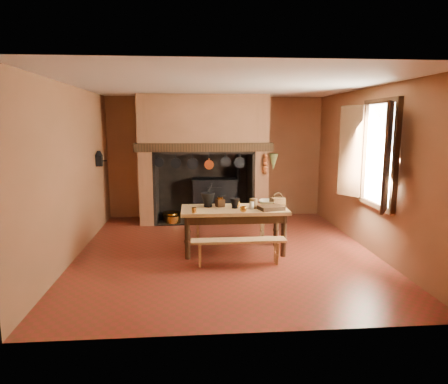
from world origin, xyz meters
The scene contains 28 objects.
floor centered at (0.00, 0.00, 0.00)m, with size 5.50×5.50×0.00m, color maroon.
ceiling centered at (0.00, 0.00, 2.80)m, with size 5.50×5.50×0.00m, color silver.
back_wall centered at (0.00, 2.75, 1.40)m, with size 5.00×0.02×2.80m, color brown.
wall_left centered at (-2.50, 0.00, 1.40)m, with size 0.02×5.50×2.80m, color brown.
wall_right centered at (2.50, 0.00, 1.40)m, with size 0.02×5.50×2.80m, color brown.
wall_front centered at (0.00, -2.75, 1.40)m, with size 5.00×0.02×2.80m, color brown.
chimney_breast centered at (-0.30, 2.31, 1.81)m, with size 2.95×0.96×2.80m.
iron_range centered at (-0.04, 2.45, 0.48)m, with size 1.12×0.55×1.60m.
hearth_pans centered at (-1.05, 2.22, 0.09)m, with size 0.51×0.62×0.20m.
hanging_pans centered at (-0.34, 1.81, 1.36)m, with size 1.92×0.29×0.27m.
onion_string centered at (1.00, 1.79, 1.33)m, with size 0.12×0.10×0.46m, color #9A411C, non-canonical shape.
herb_bunch centered at (1.18, 1.79, 1.38)m, with size 0.20×0.20×0.35m, color olive.
window centered at (2.35, -0.40, 1.70)m, with size 0.39×1.75×1.76m.
wall_coffee_mill centered at (-2.42, 1.55, 1.52)m, with size 0.23×0.16×0.31m.
work_table centered at (0.14, -0.04, 0.65)m, with size 1.79×0.79×0.77m.
bench_front centered at (0.14, -0.69, 0.31)m, with size 1.48×0.26×0.42m.
bench_back centered at (0.14, 0.65, 0.32)m, with size 1.51×0.26×0.42m.
mortar_large centered at (-0.30, 0.09, 0.91)m, with size 0.24×0.24×0.42m.
mortar_small centered at (0.15, -0.05, 0.87)m, with size 0.17×0.17×0.29m.
coffee_grinder centered at (-0.09, 0.09, 0.85)m, with size 0.20×0.17×0.21m.
brass_mug_a centered at (-0.54, -0.36, 0.82)m, with size 0.08×0.08×0.09m, color #BA812B.
brass_mug_b centered at (0.22, 0.11, 0.82)m, with size 0.08×0.08×0.09m, color #BA812B.
mixing_bowl centered at (0.77, 0.20, 0.81)m, with size 0.33×0.33×0.08m, color beige.
stoneware_crock centered at (0.46, -0.08, 0.86)m, with size 0.13×0.13×0.17m, color brown.
glass_jar centered at (0.42, -0.14, 0.84)m, with size 0.07×0.07×0.13m, color beige.
wicker_basket centered at (0.92, 0.14, 0.85)m, with size 0.28×0.23×0.23m.
wooden_tray centered at (0.74, -0.23, 0.81)m, with size 0.39×0.28×0.07m, color #311B0F.
brass_cup centered at (0.26, -0.36, 0.82)m, with size 0.11×0.11×0.09m, color #BA812B.
Camera 1 is at (-0.57, -6.62, 2.19)m, focal length 32.00 mm.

